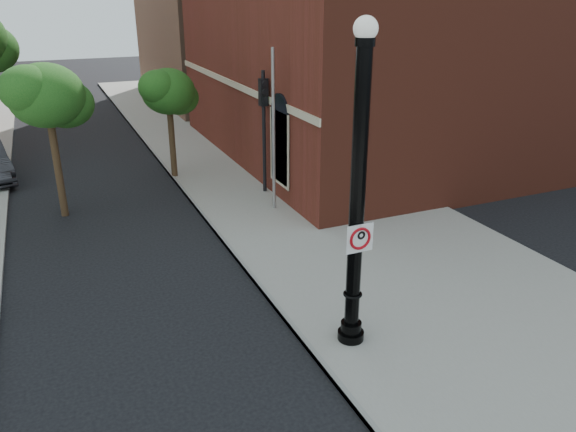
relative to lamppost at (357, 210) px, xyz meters
name	(u,v)px	position (x,y,z in m)	size (l,w,h in m)	color
ground	(224,392)	(-2.98, -0.43, -3.09)	(120.00, 120.00, 0.00)	black
sidewalk_right	(295,189)	(3.02, 9.57, -3.03)	(8.00, 60.00, 0.12)	gray
curb_edge	(194,203)	(-0.93, 9.57, -3.02)	(0.10, 60.00, 0.14)	gray
brick_wall_building	(456,9)	(13.02, 13.57, 3.17)	(22.30, 16.30, 12.50)	maroon
lamppost	(357,210)	(0.00, 0.00, 0.00)	(0.57, 0.57, 6.70)	black
no_parking_sign	(360,238)	(0.00, -0.17, -0.53)	(0.59, 0.06, 0.59)	white
traffic_signal_right	(264,113)	(1.82, 9.65, -0.04)	(0.30, 0.37, 4.53)	black
utility_pole	(274,133)	(1.47, 7.91, -0.37)	(0.11, 0.11, 5.45)	#999999
street_tree_a	(48,97)	(-5.15, 10.42, 0.88)	(2.80, 2.53, 5.04)	#342414
street_tree_c	(169,93)	(-0.82, 12.89, 0.35)	(2.42, 2.19, 4.37)	#342414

